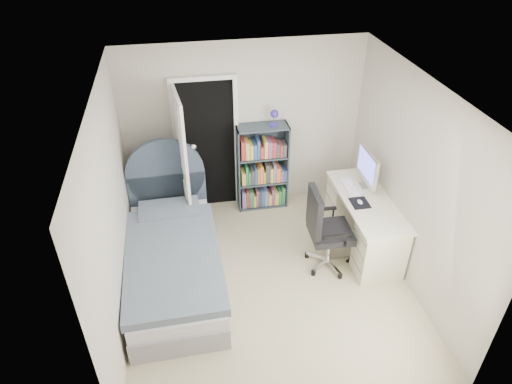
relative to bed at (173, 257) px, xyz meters
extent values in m
cube|color=tan|center=(1.14, -0.28, -0.35)|extent=(3.40, 3.60, 0.05)
cube|color=white|center=(1.14, -0.28, 2.20)|extent=(3.40, 3.60, 0.05)
cube|color=beige|center=(1.14, 1.54, 0.93)|extent=(3.40, 0.05, 2.50)
cube|color=beige|center=(1.14, -2.11, 0.93)|extent=(3.40, 0.05, 2.50)
cube|color=beige|center=(-0.58, -0.28, 0.93)|extent=(0.05, 3.60, 2.50)
cube|color=beige|center=(2.87, -0.28, 0.93)|extent=(0.05, 3.60, 2.50)
cube|color=black|center=(0.59, 1.51, 0.68)|extent=(0.80, 0.01, 2.00)
cube|color=white|center=(0.16, 1.49, 0.68)|extent=(0.06, 0.06, 2.00)
cube|color=white|center=(1.02, 1.49, 0.68)|extent=(0.06, 0.06, 2.00)
cube|color=white|center=(0.59, 1.49, 1.71)|extent=(0.92, 0.06, 0.06)
cube|color=white|center=(0.23, 1.09, 0.68)|extent=(0.12, 0.80, 2.00)
cube|color=gray|center=(0.00, -0.11, -0.18)|extent=(1.09, 2.25, 0.29)
cube|color=silver|center=(0.00, -0.11, 0.05)|extent=(1.07, 2.20, 0.18)
cube|color=slate|center=(0.00, -0.23, 0.18)|extent=(1.13, 1.91, 0.11)
cube|color=slate|center=(-0.01, 0.69, 0.20)|extent=(0.80, 0.46, 0.13)
cube|color=#384556|center=(-0.02, 1.05, 0.12)|extent=(1.06, 0.08, 0.89)
cylinder|color=#384556|center=(-0.02, 1.05, 0.57)|extent=(1.06, 0.08, 1.06)
cylinder|color=tan|center=(-0.39, 1.10, -0.04)|extent=(0.04, 0.04, 0.56)
cylinder|color=tan|center=(-0.39, 1.49, -0.04)|extent=(0.04, 0.04, 0.56)
cylinder|color=tan|center=(-0.01, 1.10, -0.04)|extent=(0.04, 0.04, 0.56)
cylinder|color=tan|center=(-0.01, 1.49, -0.04)|extent=(0.04, 0.04, 0.56)
cube|color=tan|center=(-0.20, 1.30, 0.22)|extent=(0.45, 0.45, 0.03)
cube|color=tan|center=(-0.20, 1.30, -0.13)|extent=(0.40, 0.40, 0.02)
cube|color=#B24C33|center=(-0.26, 1.30, 0.25)|extent=(0.18, 0.25, 0.03)
cube|color=#3F598C|center=(-0.26, 1.30, 0.28)|extent=(0.17, 0.23, 0.03)
cube|color=#D8CC7F|center=(-0.26, 1.30, 0.31)|extent=(0.16, 0.22, 0.03)
cylinder|color=silver|center=(0.34, 1.06, -0.31)|extent=(0.19, 0.19, 0.02)
cylinder|color=silver|center=(0.34, 1.06, 0.34)|extent=(0.02, 0.02, 1.30)
sphere|color=silver|center=(0.39, 1.03, 0.96)|extent=(0.08, 0.08, 0.08)
cube|color=#39454D|center=(1.02, 1.36, 0.34)|extent=(0.02, 0.32, 1.33)
cube|color=#39454D|center=(1.74, 1.36, 0.34)|extent=(0.02, 0.32, 1.33)
cube|color=#39454D|center=(1.38, 1.36, 1.00)|extent=(0.75, 0.32, 0.02)
cube|color=#39454D|center=(1.38, 1.36, -0.31)|extent=(0.75, 0.32, 0.02)
cube|color=#39454D|center=(1.38, 1.51, 0.34)|extent=(0.75, 0.01, 1.33)
cube|color=#39454D|center=(1.38, 1.36, 0.10)|extent=(0.71, 0.30, 0.02)
cube|color=#39454D|center=(1.38, 1.36, 0.53)|extent=(0.71, 0.30, 0.02)
cylinder|color=#3325A1|center=(1.54, 1.36, 1.02)|extent=(0.13, 0.13, 0.02)
cylinder|color=silver|center=(1.54, 1.36, 1.11)|extent=(0.02, 0.02, 0.17)
sphere|color=#3325A1|center=(1.54, 1.33, 1.20)|extent=(0.12, 0.12, 0.12)
cube|color=#7F72B2|center=(1.09, 1.34, -0.16)|extent=(0.06, 0.22, 0.27)
cube|color=#B23333|center=(1.14, 1.34, -0.15)|extent=(0.04, 0.22, 0.28)
cube|color=#337F4C|center=(1.20, 1.34, -0.16)|extent=(0.06, 0.22, 0.27)
cube|color=#D8BF4C|center=(1.25, 1.34, -0.19)|extent=(0.04, 0.22, 0.19)
cube|color=#994C7F|center=(1.29, 1.34, -0.15)|extent=(0.03, 0.22, 0.28)
cube|color=#3F3F3F|center=(1.33, 1.34, -0.15)|extent=(0.03, 0.22, 0.27)
cube|color=#335999|center=(1.37, 1.34, -0.15)|extent=(0.05, 0.22, 0.27)
cube|color=#7F72B2|center=(1.43, 1.34, -0.16)|extent=(0.05, 0.22, 0.26)
cube|color=#D8BF4C|center=(1.49, 1.34, -0.20)|extent=(0.05, 0.22, 0.18)
cube|color=#994C7F|center=(1.53, 1.34, -0.15)|extent=(0.04, 0.22, 0.28)
cube|color=#D8BF4C|center=(1.59, 1.34, -0.18)|extent=(0.06, 0.22, 0.22)
cube|color=#337F4C|center=(1.64, 1.34, -0.17)|extent=(0.04, 0.22, 0.24)
cube|color=#337F4C|center=(1.70, 1.34, -0.15)|extent=(0.05, 0.22, 0.28)
cube|color=#D8BF4C|center=(1.08, 1.34, 0.22)|extent=(0.06, 0.22, 0.20)
cube|color=#337F4C|center=(1.13, 1.34, 0.27)|extent=(0.03, 0.22, 0.30)
cube|color=#337F4C|center=(1.17, 1.34, 0.23)|extent=(0.04, 0.22, 0.21)
cube|color=#3F3F3F|center=(1.22, 1.34, 0.24)|extent=(0.05, 0.22, 0.23)
cube|color=#335999|center=(1.27, 1.34, 0.25)|extent=(0.03, 0.22, 0.25)
cube|color=orange|center=(1.31, 1.34, 0.25)|extent=(0.03, 0.22, 0.26)
cube|color=orange|center=(1.35, 1.34, 0.27)|extent=(0.05, 0.22, 0.28)
cube|color=#D8BF4C|center=(1.40, 1.34, 0.22)|extent=(0.03, 0.22, 0.19)
cube|color=#3F3F3F|center=(1.45, 1.34, 0.27)|extent=(0.06, 0.22, 0.30)
cube|color=#D8BF4C|center=(1.50, 1.34, 0.24)|extent=(0.04, 0.22, 0.23)
cube|color=#7F72B2|center=(1.55, 1.34, 0.27)|extent=(0.03, 0.22, 0.29)
cube|color=orange|center=(1.60, 1.34, 0.24)|extent=(0.06, 0.22, 0.23)
cube|color=#994C7F|center=(1.66, 1.34, 0.22)|extent=(0.04, 0.22, 0.18)
cube|color=#335999|center=(1.71, 1.34, 0.21)|extent=(0.05, 0.22, 0.18)
cube|color=#B23333|center=(1.09, 1.34, 0.70)|extent=(0.06, 0.22, 0.29)
cube|color=#D8BF4C|center=(1.15, 1.34, 0.68)|extent=(0.06, 0.22, 0.27)
cube|color=#D8BF4C|center=(1.20, 1.34, 0.66)|extent=(0.05, 0.22, 0.22)
cube|color=#335999|center=(1.26, 1.34, 0.66)|extent=(0.05, 0.22, 0.23)
cube|color=#335999|center=(1.30, 1.34, 0.70)|extent=(0.04, 0.22, 0.29)
cube|color=#B23333|center=(1.36, 1.34, 0.64)|extent=(0.05, 0.22, 0.18)
cube|color=#D8BF4C|center=(1.41, 1.34, 0.68)|extent=(0.05, 0.22, 0.26)
cube|color=#994C7F|center=(1.47, 1.34, 0.68)|extent=(0.06, 0.22, 0.25)
cube|color=#B23333|center=(1.53, 1.34, 0.67)|extent=(0.05, 0.22, 0.24)
cube|color=#3F3F3F|center=(1.59, 1.34, 0.66)|extent=(0.05, 0.22, 0.21)
cube|color=#B23333|center=(1.64, 1.34, 0.64)|extent=(0.04, 0.22, 0.19)
cube|color=#3F3F3F|center=(1.69, 1.34, 0.65)|extent=(0.05, 0.22, 0.19)
cube|color=beige|center=(2.53, 0.16, 0.42)|extent=(0.62, 1.55, 0.03)
cube|color=beige|center=(2.53, -0.39, 0.04)|extent=(0.57, 0.41, 0.73)
cube|color=beige|center=(2.53, 0.71, 0.04)|extent=(0.57, 0.41, 0.73)
cube|color=silver|center=(2.64, 0.47, 0.44)|extent=(0.17, 0.17, 0.01)
cube|color=silver|center=(2.67, 0.47, 0.56)|extent=(0.03, 0.06, 0.23)
cube|color=silver|center=(2.62, 0.47, 0.74)|extent=(0.05, 0.58, 0.41)
cube|color=#585AD6|center=(2.59, 0.47, 0.77)|extent=(0.00, 0.52, 0.33)
cube|color=white|center=(2.41, 0.47, 0.44)|extent=(0.13, 0.41, 0.02)
cube|color=black|center=(2.41, 0.11, 0.44)|extent=(0.23, 0.27, 0.00)
ellipsoid|color=white|center=(2.41, 0.11, 0.45)|extent=(0.06, 0.10, 0.03)
cube|color=silver|center=(2.11, -0.14, -0.26)|extent=(0.30, 0.05, 0.03)
cylinder|color=black|center=(2.25, -0.14, -0.29)|extent=(0.06, 0.06, 0.06)
cube|color=silver|center=(2.01, 0.00, -0.26)|extent=(0.14, 0.29, 0.03)
cylinder|color=black|center=(2.06, 0.14, -0.29)|extent=(0.06, 0.06, 0.06)
cube|color=silver|center=(1.85, -0.04, -0.26)|extent=(0.26, 0.21, 0.03)
cylinder|color=black|center=(1.74, 0.04, -0.29)|extent=(0.06, 0.06, 0.06)
cube|color=silver|center=(1.85, -0.21, -0.26)|extent=(0.27, 0.20, 0.03)
cylinder|color=black|center=(1.73, -0.29, -0.29)|extent=(0.06, 0.06, 0.06)
cube|color=silver|center=(2.01, -0.27, -0.26)|extent=(0.12, 0.30, 0.03)
cylinder|color=black|center=(2.05, -0.40, -0.29)|extent=(0.06, 0.06, 0.06)
cylinder|color=silver|center=(1.97, -0.13, -0.04)|extent=(0.05, 0.05, 0.44)
cube|color=black|center=(1.97, -0.13, 0.21)|extent=(0.52, 0.52, 0.10)
cube|color=black|center=(1.73, -0.12, 0.55)|extent=(0.09, 0.47, 0.58)
cube|color=black|center=(1.94, -0.41, 0.38)|extent=(0.32, 0.05, 0.03)
cube|color=black|center=(1.95, 0.14, 0.38)|extent=(0.32, 0.05, 0.03)
camera|label=1|loc=(0.25, -4.32, 3.83)|focal=32.00mm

